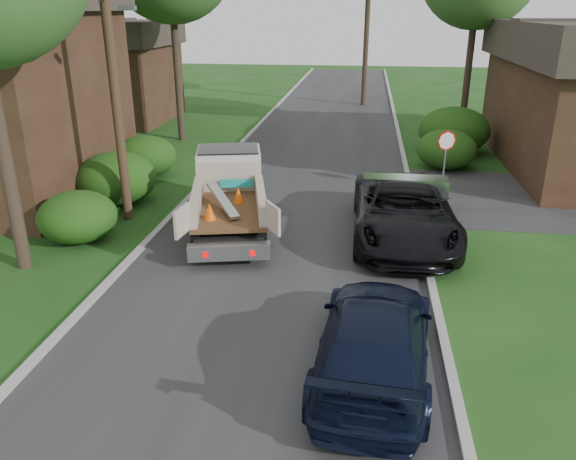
% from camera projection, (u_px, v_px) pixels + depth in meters
% --- Properties ---
extents(ground, '(120.00, 120.00, 0.00)m').
position_uv_depth(ground, '(264.00, 301.00, 13.57)').
color(ground, '#183F12').
rests_on(ground, ground).
extents(road, '(8.00, 90.00, 0.02)m').
position_uv_depth(road, '(307.00, 182.00, 22.77)').
color(road, '#28282B').
rests_on(road, ground).
extents(curb_left, '(0.20, 90.00, 0.12)m').
position_uv_depth(curb_left, '(209.00, 177.00, 23.27)').
color(curb_left, '#9E9E99').
rests_on(curb_left, ground).
extents(curb_right, '(0.20, 90.00, 0.12)m').
position_uv_depth(curb_right, '(410.00, 185.00, 22.23)').
color(curb_right, '#9E9E99').
rests_on(curb_right, ground).
extents(stop_sign, '(0.71, 0.32, 2.48)m').
position_uv_depth(stop_sign, '(446.00, 149.00, 20.54)').
color(stop_sign, slate).
rests_on(stop_sign, ground).
extents(utility_pole, '(2.42, 1.25, 10.00)m').
position_uv_depth(utility_pole, '(111.00, 59.00, 16.94)').
color(utility_pole, '#382619').
rests_on(utility_pole, ground).
extents(house_left_far, '(7.56, 7.56, 6.00)m').
position_uv_depth(house_left_far, '(110.00, 70.00, 34.41)').
color(house_left_far, '#372116').
rests_on(house_left_far, ground).
extents(hedge_left_a, '(2.34, 2.34, 1.53)m').
position_uv_depth(hedge_left_a, '(78.00, 217.00, 16.83)').
color(hedge_left_a, '#1D4A11').
rests_on(hedge_left_a, ground).
extents(hedge_left_b, '(2.86, 2.86, 1.87)m').
position_uv_depth(hedge_left_b, '(116.00, 178.00, 20.03)').
color(hedge_left_b, '#1D4A11').
rests_on(hedge_left_b, ground).
extents(hedge_left_c, '(2.60, 2.60, 1.70)m').
position_uv_depth(hedge_left_c, '(145.00, 156.00, 23.32)').
color(hedge_left_c, '#1D4A11').
rests_on(hedge_left_c, ground).
extents(hedge_right_a, '(2.60, 2.60, 1.70)m').
position_uv_depth(hedge_right_a, '(446.00, 149.00, 24.49)').
color(hedge_right_a, '#1D4A11').
rests_on(hedge_right_a, ground).
extents(hedge_right_b, '(3.38, 3.38, 2.21)m').
position_uv_depth(hedge_right_b, '(454.00, 130.00, 27.07)').
color(hedge_right_b, '#1D4A11').
rests_on(hedge_right_b, ground).
extents(flatbed_truck, '(3.68, 6.26, 2.23)m').
position_uv_depth(flatbed_truck, '(229.00, 187.00, 18.15)').
color(flatbed_truck, black).
rests_on(flatbed_truck, ground).
extents(black_pickup, '(3.10, 6.50, 1.79)m').
position_uv_depth(black_pickup, '(404.00, 211.00, 16.94)').
color(black_pickup, black).
rests_on(black_pickup, ground).
extents(navy_suv, '(2.51, 5.35, 1.51)m').
position_uv_depth(navy_suv, '(374.00, 338.00, 10.66)').
color(navy_suv, black).
rests_on(navy_suv, ground).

